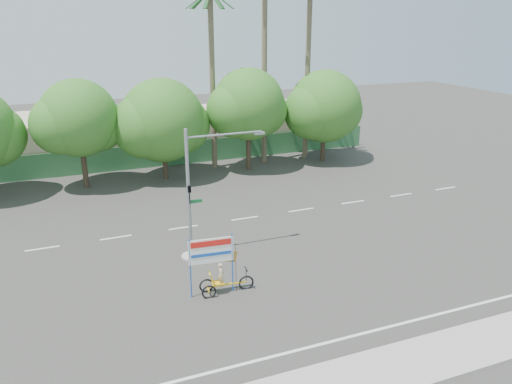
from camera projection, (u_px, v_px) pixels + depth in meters
name	position (u px, v px, depth m)	size (l,w,h in m)	color
ground	(263.00, 284.00, 24.11)	(120.00, 120.00, 0.00)	#33302D
sidewalk_near	(343.00, 383.00, 17.51)	(50.00, 2.40, 0.12)	gray
fence	(169.00, 154.00, 42.64)	(38.00, 0.08, 2.00)	#336B3D
building_left	(42.00, 141.00, 42.83)	(12.00, 8.00, 4.00)	beige
building_right	(239.00, 127.00, 49.05)	(14.00, 8.00, 3.60)	beige
tree_left	(78.00, 121.00, 35.79)	(6.66, 5.60, 8.07)	#473828
tree_center	(162.00, 123.00, 38.04)	(7.62, 6.40, 7.85)	#473828
tree_right	(248.00, 107.00, 40.18)	(6.90, 5.80, 8.36)	#473828
tree_far_right	(324.00, 109.00, 42.77)	(7.38, 6.20, 7.94)	#473828
palm_tall	(265.00, 38.00, 40.43)	(3.73, 3.79, 17.45)	#70604C
palm_mid	(308.00, 50.00, 42.16)	(3.73, 3.79, 15.45)	#70604C
palm_short	(212.00, 60.00, 39.43)	(3.73, 3.79, 14.45)	#70604C
traffic_signal	(195.00, 206.00, 25.87)	(4.72, 1.10, 7.00)	gray
trike_billboard	(218.00, 270.00, 22.90)	(3.03, 0.78, 2.98)	black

